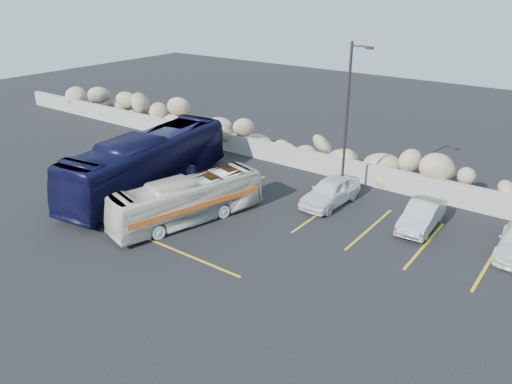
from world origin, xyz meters
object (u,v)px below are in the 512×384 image
Objects in this scene: vintage_bus at (188,200)px; car_b at (422,216)px; tour_coach at (148,163)px; lamppost at (348,118)px; car_a at (330,191)px.

car_b is (9.19, 5.88, -0.46)m from vintage_bus.
lamppost is at bearing 23.02° from tour_coach.
car_a is (4.49, 5.77, -0.38)m from vintage_bus.
lamppost is 10.83m from tour_coach.
car_b is (4.58, -0.99, -3.68)m from lamppost.
lamppost is at bearing 165.57° from car_b.
lamppost is at bearing 86.55° from car_a.
car_a is at bearing 17.88° from tour_coach.
tour_coach reaches higher than car_a.
lamppost reaches higher than car_b.
tour_coach is at bearing -164.60° from car_b.
car_b is at bearing 48.22° from vintage_bus.
car_a is at bearing 179.09° from car_b.
car_b is at bearing 4.47° from car_a.
tour_coach is at bearing -149.55° from lamppost.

